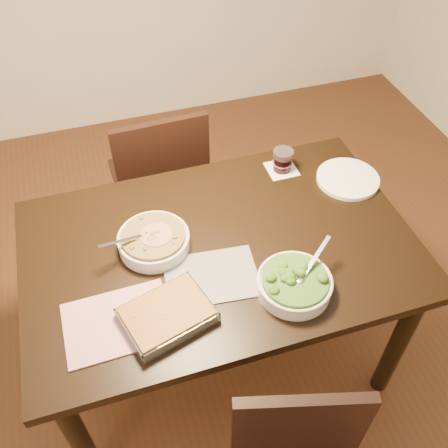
% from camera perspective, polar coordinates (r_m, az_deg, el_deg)
% --- Properties ---
extents(ground, '(4.00, 4.00, 0.00)m').
position_cam_1_polar(ground, '(2.41, -0.37, -14.22)').
color(ground, '#472B14').
rests_on(ground, ground).
extents(table, '(1.40, 0.90, 0.75)m').
position_cam_1_polar(table, '(1.87, -0.46, -4.32)').
color(table, black).
rests_on(table, ground).
extents(magazine_a, '(0.34, 0.25, 0.01)m').
position_cam_1_polar(magazine_a, '(1.63, -12.03, -10.91)').
color(magazine_a, '#A22E45').
rests_on(magazine_a, table).
extents(magazine_b, '(0.33, 0.25, 0.01)m').
position_cam_1_polar(magazine_b, '(1.70, -1.43, -6.04)').
color(magazine_b, '#27262D').
rests_on(magazine_b, table).
extents(coaster, '(0.12, 0.12, 0.00)m').
position_cam_1_polar(coaster, '(2.11, 6.60, 6.24)').
color(coaster, white).
rests_on(coaster, table).
extents(stew_bowl, '(0.28, 0.26, 0.10)m').
position_cam_1_polar(stew_bowl, '(1.78, -8.03, -1.84)').
color(stew_bowl, silver).
rests_on(stew_bowl, table).
extents(broccoli_bowl, '(0.26, 0.25, 0.10)m').
position_cam_1_polar(broccoli_bowl, '(1.66, 8.06, -6.76)').
color(broccoli_bowl, silver).
rests_on(broccoli_bowl, table).
extents(baking_dish, '(0.32, 0.27, 0.05)m').
position_cam_1_polar(baking_dish, '(1.59, -6.51, -10.29)').
color(baking_dish, silver).
rests_on(baking_dish, table).
extents(wine_tumbler, '(0.08, 0.08, 0.09)m').
position_cam_1_polar(wine_tumbler, '(2.07, 6.71, 7.30)').
color(wine_tumbler, black).
rests_on(wine_tumbler, coaster).
extents(dinner_plate, '(0.25, 0.25, 0.02)m').
position_cam_1_polar(dinner_plate, '(2.10, 13.96, 5.04)').
color(dinner_plate, white).
rests_on(dinner_plate, table).
extents(chair_far, '(0.44, 0.44, 0.90)m').
position_cam_1_polar(chair_far, '(2.44, -7.26, 5.21)').
color(chair_far, black).
rests_on(chair_far, ground).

